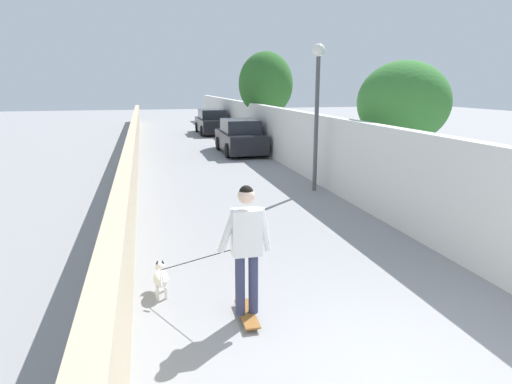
# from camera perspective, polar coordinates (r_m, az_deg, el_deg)

# --- Properties ---
(ground_plane) EXTENTS (80.00, 80.00, 0.00)m
(ground_plane) POSITION_cam_1_polar(r_m,az_deg,el_deg) (18.03, -6.12, 3.82)
(ground_plane) COLOR gray
(wall_left) EXTENTS (48.00, 0.30, 1.36)m
(wall_left) POSITION_cam_1_polar(r_m,az_deg,el_deg) (15.79, -15.70, 4.47)
(wall_left) COLOR tan
(wall_left) RESTS_ON ground
(fence_right) EXTENTS (48.00, 0.30, 2.16)m
(fence_right) POSITION_cam_1_polar(r_m,az_deg,el_deg) (16.62, 4.87, 6.77)
(fence_right) COLOR silver
(fence_right) RESTS_ON ground
(tree_right_near) EXTENTS (2.53, 2.53, 3.73)m
(tree_right_near) POSITION_cam_1_polar(r_m,az_deg,el_deg) (13.14, 18.49, 10.84)
(tree_right_near) COLOR brown
(tree_right_near) RESTS_ON ground
(tree_right_mid) EXTENTS (2.80, 2.80, 4.73)m
(tree_right_mid) POSITION_cam_1_polar(r_m,az_deg,el_deg) (23.44, 1.27, 13.74)
(tree_right_mid) COLOR #473523
(tree_right_mid) RESTS_ON ground
(lamp_post) EXTENTS (0.36, 0.36, 4.19)m
(lamp_post) POSITION_cam_1_polar(r_m,az_deg,el_deg) (12.96, 7.93, 12.70)
(lamp_post) COLOR #4C4C51
(lamp_post) RESTS_ON ground
(skateboard) EXTENTS (0.80, 0.21, 0.08)m
(skateboard) POSITION_cam_1_polar(r_m,az_deg,el_deg) (6.19, -1.19, -15.46)
(skateboard) COLOR brown
(skateboard) RESTS_ON ground
(person_skateboarder) EXTENTS (0.23, 0.71, 1.77)m
(person_skateboarder) POSITION_cam_1_polar(r_m,az_deg,el_deg) (5.75, -1.24, -6.26)
(person_skateboarder) COLOR #333859
(person_skateboarder) RESTS_ON skateboard
(dog) EXTENTS (1.34, 1.21, 1.06)m
(dog) POSITION_cam_1_polar(r_m,az_deg,el_deg) (6.88, -12.16, -10.70)
(dog) COLOR white
(dog) RESTS_ON ground
(car_near) EXTENTS (3.94, 1.80, 1.54)m
(car_near) POSITION_cam_1_polar(r_m,az_deg,el_deg) (20.29, -2.05, 7.03)
(car_near) COLOR black
(car_near) RESTS_ON ground
(car_far) EXTENTS (4.31, 1.80, 1.54)m
(car_far) POSITION_cam_1_polar(r_m,az_deg,el_deg) (28.67, -5.71, 8.95)
(car_far) COLOR black
(car_far) RESTS_ON ground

